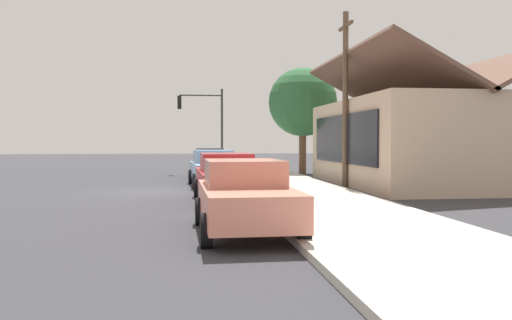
{
  "coord_description": "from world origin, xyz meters",
  "views": [
    {
      "loc": [
        21.16,
        1.5,
        2.03
      ],
      "look_at": [
        2.03,
        3.95,
        1.31
      ],
      "focal_mm": 37.34,
      "sensor_mm": 36.0,
      "label": 1
    }
  ],
  "objects_px": {
    "car_cherry": "(227,177)",
    "traffic_light_main": "(205,117)",
    "car_charcoal": "(210,163)",
    "shade_tree": "(303,102)",
    "car_skyblue": "(214,168)",
    "fire_hydrant_red": "(264,183)",
    "utility_pole_wooden": "(345,96)",
    "car_coral": "(245,196)"
  },
  "relations": [
    {
      "from": "car_cherry",
      "to": "traffic_light_main",
      "type": "bearing_deg",
      "value": 179.44
    },
    {
      "from": "car_charcoal",
      "to": "shade_tree",
      "type": "height_order",
      "value": "shade_tree"
    },
    {
      "from": "car_skyblue",
      "to": "fire_hydrant_red",
      "type": "distance_m",
      "value": 5.08
    },
    {
      "from": "car_charcoal",
      "to": "car_cherry",
      "type": "height_order",
      "value": "same"
    },
    {
      "from": "car_skyblue",
      "to": "traffic_light_main",
      "type": "relative_size",
      "value": 0.94
    },
    {
      "from": "car_cherry",
      "to": "shade_tree",
      "type": "bearing_deg",
      "value": 156.83
    },
    {
      "from": "traffic_light_main",
      "to": "fire_hydrant_red",
      "type": "bearing_deg",
      "value": 6.67
    },
    {
      "from": "traffic_light_main",
      "to": "utility_pole_wooden",
      "type": "relative_size",
      "value": 0.69
    },
    {
      "from": "shade_tree",
      "to": "traffic_light_main",
      "type": "relative_size",
      "value": 1.23
    },
    {
      "from": "car_charcoal",
      "to": "utility_pole_wooden",
      "type": "height_order",
      "value": "utility_pole_wooden"
    },
    {
      "from": "car_skyblue",
      "to": "utility_pole_wooden",
      "type": "xyz_separation_m",
      "value": [
        1.44,
        5.57,
        3.11
      ]
    },
    {
      "from": "traffic_light_main",
      "to": "fire_hydrant_red",
      "type": "height_order",
      "value": "traffic_light_main"
    },
    {
      "from": "shade_tree",
      "to": "traffic_light_main",
      "type": "bearing_deg",
      "value": -103.1
    },
    {
      "from": "car_charcoal",
      "to": "traffic_light_main",
      "type": "bearing_deg",
      "value": -174.33
    },
    {
      "from": "utility_pole_wooden",
      "to": "car_charcoal",
      "type": "bearing_deg",
      "value": -141.13
    },
    {
      "from": "car_skyblue",
      "to": "traffic_light_main",
      "type": "height_order",
      "value": "traffic_light_main"
    },
    {
      "from": "car_coral",
      "to": "utility_pole_wooden",
      "type": "height_order",
      "value": "utility_pole_wooden"
    },
    {
      "from": "car_coral",
      "to": "traffic_light_main",
      "type": "distance_m",
      "value": 21.67
    },
    {
      "from": "traffic_light_main",
      "to": "fire_hydrant_red",
      "type": "relative_size",
      "value": 7.32
    },
    {
      "from": "car_charcoal",
      "to": "utility_pole_wooden",
      "type": "distance_m",
      "value": 9.3
    },
    {
      "from": "car_skyblue",
      "to": "car_cherry",
      "type": "height_order",
      "value": "same"
    },
    {
      "from": "utility_pole_wooden",
      "to": "fire_hydrant_red",
      "type": "height_order",
      "value": "utility_pole_wooden"
    },
    {
      "from": "shade_tree",
      "to": "utility_pole_wooden",
      "type": "xyz_separation_m",
      "value": [
        9.45,
        -0.2,
        -0.39
      ]
    },
    {
      "from": "shade_tree",
      "to": "traffic_light_main",
      "type": "xyz_separation_m",
      "value": [
        -1.36,
        -5.86,
        -0.83
      ]
    },
    {
      "from": "car_charcoal",
      "to": "car_cherry",
      "type": "bearing_deg",
      "value": 3.71
    },
    {
      "from": "car_skyblue",
      "to": "utility_pole_wooden",
      "type": "relative_size",
      "value": 0.65
    },
    {
      "from": "car_charcoal",
      "to": "car_cherry",
      "type": "xyz_separation_m",
      "value": [
        11.49,
        0.07,
        0.0
      ]
    },
    {
      "from": "car_skyblue",
      "to": "shade_tree",
      "type": "bearing_deg",
      "value": 141.31
    },
    {
      "from": "car_skyblue",
      "to": "car_cherry",
      "type": "distance_m",
      "value": 6.11
    },
    {
      "from": "fire_hydrant_red",
      "to": "shade_tree",
      "type": "bearing_deg",
      "value": 161.87
    },
    {
      "from": "fire_hydrant_red",
      "to": "utility_pole_wooden",
      "type": "bearing_deg",
      "value": 130.21
    },
    {
      "from": "car_skyblue",
      "to": "car_charcoal",
      "type": "bearing_deg",
      "value": 176.31
    },
    {
      "from": "car_coral",
      "to": "shade_tree",
      "type": "height_order",
      "value": "shade_tree"
    },
    {
      "from": "car_skyblue",
      "to": "traffic_light_main",
      "type": "xyz_separation_m",
      "value": [
        -9.37,
        -0.09,
        2.67
      ]
    },
    {
      "from": "car_skyblue",
      "to": "traffic_light_main",
      "type": "bearing_deg",
      "value": 177.64
    },
    {
      "from": "car_skyblue",
      "to": "shade_tree",
      "type": "relative_size",
      "value": 0.77
    },
    {
      "from": "shade_tree",
      "to": "fire_hydrant_red",
      "type": "xyz_separation_m",
      "value": [
        12.83,
        -4.2,
        -3.82
      ]
    },
    {
      "from": "car_cherry",
      "to": "utility_pole_wooden",
      "type": "relative_size",
      "value": 0.66
    },
    {
      "from": "car_charcoal",
      "to": "fire_hydrant_red",
      "type": "distance_m",
      "value": 10.32
    },
    {
      "from": "car_skyblue",
      "to": "utility_pole_wooden",
      "type": "bearing_deg",
      "value": 72.63
    },
    {
      "from": "fire_hydrant_red",
      "to": "car_skyblue",
      "type": "bearing_deg",
      "value": -161.93
    },
    {
      "from": "shade_tree",
      "to": "car_cherry",
      "type": "bearing_deg",
      "value": -21.74
    }
  ]
}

